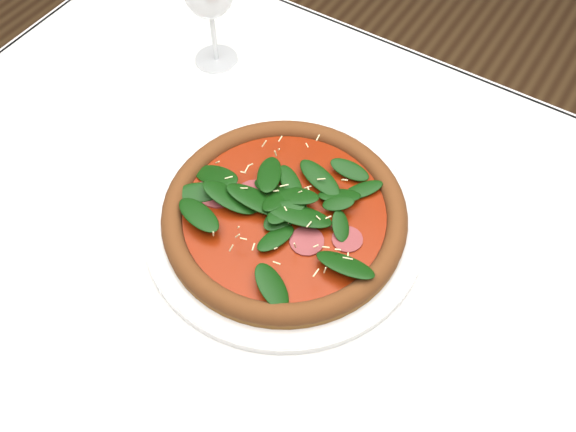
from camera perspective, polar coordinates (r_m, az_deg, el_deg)
The scene contains 4 objects.
ground at distance 1.48m, azimuth 1.02°, elevation -18.61°, with size 6.00×6.00×0.00m, color brown.
dining_table at distance 0.88m, azimuth 1.64°, elevation -6.40°, with size 1.21×0.81×0.75m.
plate at distance 0.81m, azimuth -0.31°, elevation -0.45°, with size 0.35×0.35×0.02m.
pizza at distance 0.79m, azimuth -0.32°, elevation 0.38°, with size 0.36×0.36×0.04m.
Camera 1 is at (0.21, -0.37, 1.42)m, focal length 40.00 mm.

